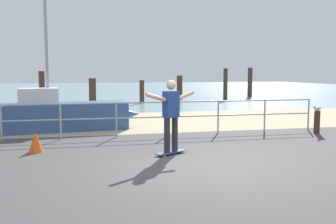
# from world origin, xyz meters

# --- Properties ---
(ground_plane) EXTENTS (24.00, 10.00, 0.04)m
(ground_plane) POSITION_xyz_m (0.00, -1.00, 0.00)
(ground_plane) COLOR #474444
(ground_plane) RESTS_ON ground
(beach_strip) EXTENTS (24.00, 6.00, 0.04)m
(beach_strip) POSITION_xyz_m (0.00, 7.00, 0.00)
(beach_strip) COLOR tan
(beach_strip) RESTS_ON ground
(sea_surface) EXTENTS (72.00, 50.00, 0.04)m
(sea_surface) POSITION_xyz_m (0.00, 35.00, 0.00)
(sea_surface) COLOR #75939E
(sea_surface) RESTS_ON ground
(railing_fence) EXTENTS (11.01, 0.05, 1.05)m
(railing_fence) POSITION_xyz_m (-0.55, 3.60, 0.70)
(railing_fence) COLOR #9EA0A5
(railing_fence) RESTS_ON ground
(sailboat) EXTENTS (5.04, 1.91, 5.45)m
(sailboat) POSITION_xyz_m (-2.91, 5.43, 0.52)
(sailboat) COLOR #335184
(sailboat) RESTS_ON ground
(skateboard) EXTENTS (0.80, 0.56, 0.08)m
(skateboard) POSITION_xyz_m (-0.30, 1.02, 0.07)
(skateboard) COLOR #334C8C
(skateboard) RESTS_ON ground
(skateboarder) EXTENTS (1.31, 0.78, 1.65)m
(skateboarder) POSITION_xyz_m (-0.30, 1.02, 1.02)
(skateboarder) COLOR #26262B
(skateboarder) RESTS_ON skateboard
(bollard_short) EXTENTS (0.18, 0.18, 0.72)m
(bollard_short) POSITION_xyz_m (4.79, 2.92, 0.36)
(bollard_short) COLOR #422D1E
(bollard_short) RESTS_ON ground
(seagull) EXTENTS (0.45, 0.27, 0.18)m
(seagull) POSITION_xyz_m (4.77, 2.91, 0.80)
(seagull) COLOR white
(seagull) RESTS_ON bollard_short
(groyne_post_0) EXTENTS (0.36, 0.36, 1.97)m
(groyne_post_0) POSITION_xyz_m (-4.76, 16.88, 0.99)
(groyne_post_0) COLOR #422D1E
(groyne_post_0) RESTS_ON ground
(groyne_post_1) EXTENTS (0.39, 0.39, 1.57)m
(groyne_post_1) POSITION_xyz_m (-1.77, 13.90, 0.79)
(groyne_post_1) COLOR #422D1E
(groyne_post_1) RESTS_ON ground
(groyne_post_2) EXTENTS (0.29, 0.29, 1.42)m
(groyne_post_2) POSITION_xyz_m (1.21, 15.31, 0.71)
(groyne_post_2) COLOR #422D1E
(groyne_post_2) RESTS_ON ground
(groyne_post_3) EXTENTS (0.39, 0.39, 1.68)m
(groyne_post_3) POSITION_xyz_m (4.20, 17.69, 0.84)
(groyne_post_3) COLOR #422D1E
(groyne_post_3) RESTS_ON ground
(groyne_post_4) EXTENTS (0.28, 0.28, 2.16)m
(groyne_post_4) POSITION_xyz_m (7.19, 16.75, 1.08)
(groyne_post_4) COLOR #422D1E
(groyne_post_4) RESTS_ON ground
(groyne_post_5) EXTENTS (0.35, 0.35, 2.24)m
(groyne_post_5) POSITION_xyz_m (10.18, 19.27, 1.12)
(groyne_post_5) COLOR #422D1E
(groyne_post_5) RESTS_ON ground
(traffic_cone) EXTENTS (0.36, 0.36, 0.50)m
(traffic_cone) POSITION_xyz_m (-3.38, 1.99, 0.25)
(traffic_cone) COLOR #E55919
(traffic_cone) RESTS_ON ground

